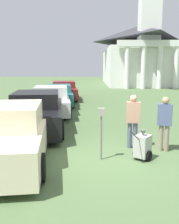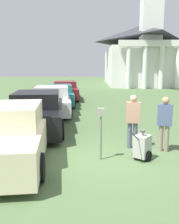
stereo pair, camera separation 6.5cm
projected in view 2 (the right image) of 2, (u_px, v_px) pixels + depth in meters
name	position (u px, v px, depth m)	size (l,w,h in m)	color
ground_plane	(105.00, 158.00, 7.04)	(120.00, 120.00, 0.00)	#4C663D
parked_car_cream	(11.00, 134.00, 6.81)	(2.42, 4.99, 1.57)	beige
parked_car_black	(38.00, 112.00, 10.13)	(2.59, 5.46, 1.57)	black
parked_car_white	(52.00, 101.00, 13.63)	(2.52, 5.09, 1.51)	silver
parked_car_teal	(60.00, 95.00, 16.79)	(2.36, 4.98, 1.38)	#23666B
parked_car_maroon	(65.00, 91.00, 19.93)	(2.55, 5.47, 1.42)	maroon
parking_meter	(101.00, 124.00, 6.74)	(0.18, 0.09, 1.45)	slate
person_worker	(133.00, 118.00, 7.75)	(0.44, 0.26, 1.69)	#515670
person_supervisor	(165.00, 121.00, 7.45)	(0.47, 0.35, 1.66)	gray
equipment_cart	(142.00, 146.00, 6.85)	(0.76, 0.90, 1.00)	#B2B2AD
church	(140.00, 51.00, 37.17)	(9.74, 18.78, 23.50)	white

